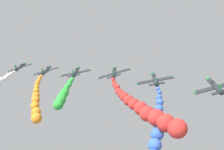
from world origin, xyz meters
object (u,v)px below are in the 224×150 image
at_px(airplane_right_inner, 76,72).
at_px(airplane_left_outer, 114,72).
at_px(airplane_left_inner, 46,70).
at_px(airplane_right_outer, 155,79).
at_px(airplane_trailing, 215,86).
at_px(airplane_lead, 20,67).

relative_size(airplane_right_inner, airplane_left_outer, 1.00).
relative_size(airplane_left_inner, airplane_right_outer, 1.00).
xyz_separation_m(airplane_left_inner, airplane_right_inner, (12.13, -11.34, 2.38)).
height_order(airplane_left_outer, airplane_trailing, airplane_trailing).
bearing_deg(airplane_right_inner, airplane_lead, 140.63).
xyz_separation_m(airplane_right_inner, airplane_right_outer, (22.74, -17.76, 2.95)).
relative_size(airplane_right_inner, airplane_trailing, 1.00).
distance_m(airplane_lead, airplane_right_inner, 31.43).
relative_size(airplane_lead, airplane_left_inner, 1.00).
height_order(airplane_lead, airplane_right_outer, airplane_right_outer).
height_order(airplane_right_inner, airplane_left_outer, airplane_left_outer).
bearing_deg(airplane_right_outer, airplane_trailing, -41.68).
xyz_separation_m(airplane_lead, airplane_trailing, (58.73, -48.11, 7.84)).
xyz_separation_m(airplane_right_inner, airplane_left_outer, (12.19, -7.75, 2.00)).
bearing_deg(airplane_left_inner, airplane_lead, 144.79).
distance_m(airplane_right_inner, airplane_left_outer, 14.58).
xyz_separation_m(airplane_left_inner, airplane_right_outer, (34.87, -29.10, 5.33)).
height_order(airplane_left_outer, airplane_right_outer, airplane_right_outer).
bearing_deg(airplane_trailing, airplane_lead, 140.68).
xyz_separation_m(airplane_left_outer, airplane_trailing, (22.38, -20.53, 2.56)).
relative_size(airplane_left_outer, airplane_right_outer, 1.00).
distance_m(airplane_left_outer, airplane_right_outer, 14.57).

